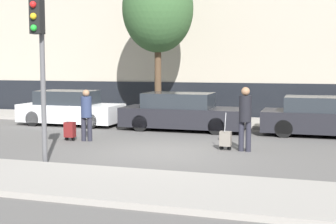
{
  "coord_description": "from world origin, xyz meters",
  "views": [
    {
      "loc": [
        3.99,
        -12.1,
        2.43
      ],
      "look_at": [
        -0.33,
        1.8,
        0.95
      ],
      "focal_mm": 50.0,
      "sensor_mm": 36.0,
      "label": 1
    }
  ],
  "objects": [
    {
      "name": "sidewalk_far",
      "position": [
        0.0,
        7.0,
        0.06
      ],
      "size": [
        28.0,
        3.0,
        0.12
      ],
      "color": "gray",
      "rests_on": "ground_plane"
    },
    {
      "name": "pedestrian_right",
      "position": [
        2.2,
        0.92,
        1.03
      ],
      "size": [
        0.35,
        0.34,
        1.81
      ],
      "rotation": [
        0.0,
        0.0,
        -0.05
      ],
      "color": "#23232D",
      "rests_on": "ground_plane"
    },
    {
      "name": "pedestrian_left",
      "position": [
        -2.86,
        1.21,
        0.93
      ],
      "size": [
        0.35,
        0.34,
        1.64
      ],
      "rotation": [
        0.0,
        0.0,
        0.21
      ],
      "color": "#23232D",
      "rests_on": "ground_plane"
    },
    {
      "name": "parked_car_2",
      "position": [
        4.32,
        4.62,
        0.63
      ],
      "size": [
        4.11,
        1.8,
        1.34
      ],
      "color": "black",
      "rests_on": "ground_plane"
    },
    {
      "name": "sidewalk_near",
      "position": [
        0.0,
        -3.75,
        0.06
      ],
      "size": [
        28.0,
        2.5,
        0.12
      ],
      "color": "gray",
      "rests_on": "ground_plane"
    },
    {
      "name": "building_facade",
      "position": [
        0.0,
        10.9,
        4.77
      ],
      "size": [
        28.0,
        3.47,
        9.56
      ],
      "color": "#A89E8C",
      "rests_on": "ground_plane"
    },
    {
      "name": "ground_plane",
      "position": [
        0.0,
        0.0,
        0.0
      ],
      "size": [
        80.0,
        80.0,
        0.0
      ],
      "primitive_type": "plane",
      "color": "#565451"
    },
    {
      "name": "parked_car_0",
      "position": [
        -5.37,
        4.68,
        0.65
      ],
      "size": [
        4.06,
        1.78,
        1.39
      ],
      "color": "silver",
      "rests_on": "ground_plane"
    },
    {
      "name": "trolley_right",
      "position": [
        1.65,
        0.95,
        0.33
      ],
      "size": [
        0.34,
        0.29,
        1.08
      ],
      "color": "slate",
      "rests_on": "ground_plane"
    },
    {
      "name": "parked_car_1",
      "position": [
        -0.63,
        4.56,
        0.65
      ],
      "size": [
        4.56,
        1.78,
        1.38
      ],
      "color": "black",
      "rests_on": "ground_plane"
    },
    {
      "name": "traffic_light",
      "position": [
        -2.22,
        -2.36,
        2.8
      ],
      "size": [
        0.28,
        0.47,
        3.94
      ],
      "color": "#515154",
      "rests_on": "ground_plane"
    },
    {
      "name": "trolley_left",
      "position": [
        -3.4,
        1.09,
        0.36
      ],
      "size": [
        0.34,
        0.29,
        1.14
      ],
      "color": "maroon",
      "rests_on": "ground_plane"
    },
    {
      "name": "bare_tree_near_crossing",
      "position": [
        -2.19,
        6.37,
        4.68
      ],
      "size": [
        2.92,
        2.92,
        6.37
      ],
      "color": "#4C3826",
      "rests_on": "sidewalk_far"
    }
  ]
}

